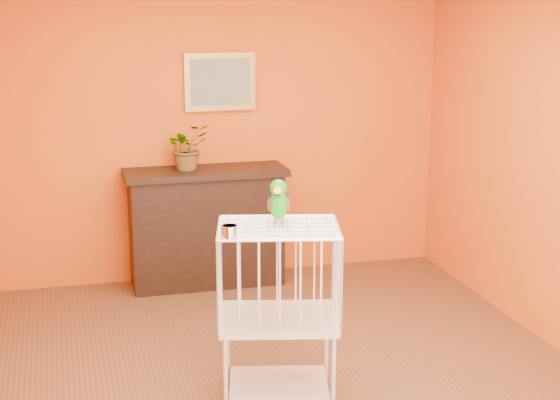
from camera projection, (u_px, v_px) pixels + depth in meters
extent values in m
plane|color=brown|center=(287.00, 377.00, 5.72)|extent=(4.50, 4.50, 0.00)
plane|color=#E05E15|center=(220.00, 133.00, 7.53)|extent=(4.00, 0.00, 4.00)
plane|color=#E05E15|center=(440.00, 312.00, 3.30)|extent=(4.00, 0.00, 4.00)
cube|color=black|center=(207.00, 230.00, 7.46)|extent=(1.30, 0.43, 0.98)
cube|color=black|center=(205.00, 172.00, 7.34)|extent=(1.39, 0.50, 0.05)
cube|color=black|center=(211.00, 236.00, 7.27)|extent=(0.91, 0.02, 0.49)
cube|color=#4C1815|center=(177.00, 246.00, 7.36)|extent=(0.05, 0.20, 0.30)
cube|color=#345028|center=(187.00, 245.00, 7.39)|extent=(0.05, 0.20, 0.30)
cube|color=#4C1815|center=(198.00, 244.00, 7.41)|extent=(0.05, 0.20, 0.30)
cube|color=#345028|center=(210.00, 244.00, 7.44)|extent=(0.05, 0.20, 0.30)
cube|color=#4C1815|center=(223.00, 243.00, 7.46)|extent=(0.05, 0.20, 0.30)
imported|color=#26722D|center=(188.00, 152.00, 7.25)|extent=(0.48, 0.50, 0.31)
cube|color=#B0873E|center=(220.00, 82.00, 7.40)|extent=(0.62, 0.03, 0.50)
cube|color=gray|center=(220.00, 82.00, 7.38)|extent=(0.52, 0.01, 0.40)
cube|color=silver|center=(278.00, 383.00, 5.43)|extent=(0.70, 0.60, 0.02)
cube|color=silver|center=(278.00, 319.00, 5.33)|extent=(0.83, 0.70, 0.04)
cube|color=silver|center=(278.00, 228.00, 5.19)|extent=(0.83, 0.70, 0.01)
cylinder|color=silver|center=(226.00, 377.00, 5.14)|extent=(0.03, 0.03, 0.50)
cylinder|color=silver|center=(334.00, 376.00, 5.16)|extent=(0.03, 0.03, 0.50)
cylinder|color=silver|center=(228.00, 344.00, 5.63)|extent=(0.03, 0.03, 0.50)
cylinder|color=silver|center=(327.00, 343.00, 5.65)|extent=(0.03, 0.03, 0.50)
cylinder|color=silver|center=(230.00, 231.00, 4.95)|extent=(0.10, 0.10, 0.07)
cylinder|color=#59544C|center=(275.00, 222.00, 5.23)|extent=(0.01, 0.01, 0.04)
cylinder|color=#59544C|center=(283.00, 222.00, 5.23)|extent=(0.01, 0.01, 0.04)
ellipsoid|color=#1B8910|center=(279.00, 205.00, 5.20)|extent=(0.16, 0.19, 0.21)
ellipsoid|color=#1B8910|center=(278.00, 188.00, 5.14)|extent=(0.13, 0.13, 0.10)
cone|color=orange|center=(278.00, 191.00, 5.10)|extent=(0.07, 0.08, 0.07)
cone|color=black|center=(278.00, 194.00, 5.11)|extent=(0.03, 0.03, 0.03)
sphere|color=black|center=(272.00, 187.00, 5.13)|extent=(0.01, 0.01, 0.01)
sphere|color=black|center=(284.00, 187.00, 5.12)|extent=(0.01, 0.01, 0.01)
ellipsoid|color=#A50C0C|center=(269.00, 206.00, 5.22)|extent=(0.04, 0.07, 0.07)
ellipsoid|color=navy|center=(288.00, 206.00, 5.21)|extent=(0.04, 0.07, 0.07)
cone|color=#1B8910|center=(279.00, 213.00, 5.29)|extent=(0.11, 0.16, 0.11)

